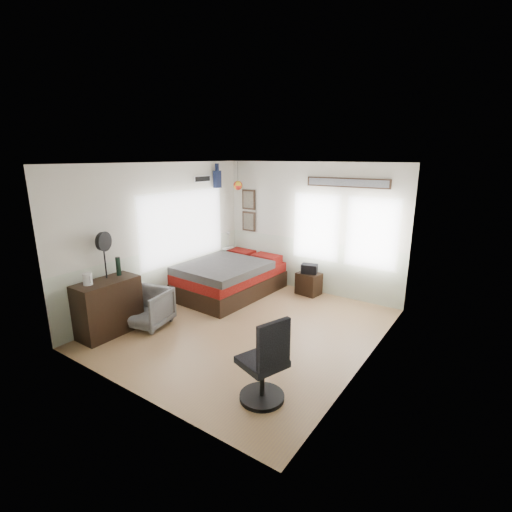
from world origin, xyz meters
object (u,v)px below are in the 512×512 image
object	(u,v)px
bed	(228,277)
armchair	(147,308)
dresser	(108,307)
task_chair	(265,368)
nightstand	(309,283)

from	to	relation	value
bed	armchair	distance (m)	2.00
dresser	task_chair	distance (m)	3.06
bed	nightstand	xyz separation A→B (m)	(1.43, 0.91, -0.12)
bed	dresser	world-z (taller)	dresser
bed	armchair	bearing A→B (deg)	-91.59
dresser	armchair	world-z (taller)	dresser
armchair	nightstand	size ratio (longest dim) A/B	1.55
dresser	nightstand	bearing A→B (deg)	61.43
bed	task_chair	world-z (taller)	task_chair
bed	task_chair	size ratio (longest dim) A/B	2.10
bed	nightstand	world-z (taller)	bed
armchair	nightstand	bearing A→B (deg)	49.45
dresser	armchair	xyz separation A→B (m)	(0.29, 0.53, -0.13)
bed	task_chair	bearing A→B (deg)	-41.80
armchair	task_chair	bearing A→B (deg)	-23.72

